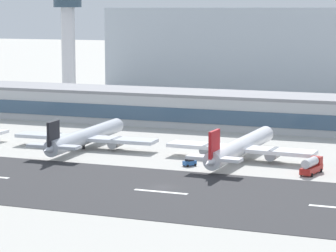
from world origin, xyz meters
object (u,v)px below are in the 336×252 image
Objects in this scene: service_baggage_tug_1 at (190,162)px; service_fuel_truck_2 at (312,165)px; terminal_building at (223,110)px; control_tower at (68,34)px; airliner_red_tail_gate_2 at (239,148)px; airliner_black_tail_gate_1 at (84,137)px; distant_hotel_block at (239,49)px.

service_fuel_truck_2 is (29.59, 1.35, 0.98)m from service_baggage_tug_1.
control_tower is at bearing 150.10° from terminal_building.
control_tower reaches higher than service_baggage_tug_1.
airliner_black_tail_gate_1 is at bearing 91.47° from airliner_red_tail_gate_2.
service_baggage_tug_1 is at bearing -50.29° from control_tower.
control_tower is 12.46× the size of service_baggage_tug_1.
terminal_building is 65.91m from service_baggage_tug_1.
terminal_building is 3.74× the size of airliner_black_tail_gate_1.
airliner_black_tail_gate_1 is 5.48× the size of service_fuel_truck_2.
airliner_black_tail_gate_1 is 65.30m from service_fuel_truck_2.
airliner_black_tail_gate_1 is at bearing 91.56° from service_fuel_truck_2.
control_tower is 0.88× the size of airliner_red_tail_gate_2.
service_baggage_tug_1 is 29.63m from service_fuel_truck_2.
service_fuel_truck_2 is at bearing -42.03° from control_tower.
distant_hotel_block is 188.71m from service_fuel_truck_2.
airliner_black_tail_gate_1 is 44.29m from airliner_red_tail_gate_2.
distant_hotel_block reaches higher than airliner_black_tail_gate_1.
control_tower is 85.76m from distant_hotel_block.
service_fuel_truck_2 is at bearing -112.72° from airliner_red_tail_gate_2.
airliner_red_tail_gate_2 is at bearing -74.16° from distant_hotel_block.
distant_hotel_block reaches higher than terminal_building.
airliner_black_tail_gate_1 is (2.81, -165.05, -16.00)m from distant_hotel_block.
terminal_building is at bearing -133.33° from service_baggage_tug_1.
airliner_red_tail_gate_2 is 14.14× the size of service_baggage_tug_1.
airliner_red_tail_gate_2 is (20.79, -53.86, -2.22)m from terminal_building.
airliner_black_tail_gate_1 is at bearing -59.94° from control_tower.
control_tower is at bearing -130.01° from distant_hotel_block.
terminal_building is at bearing -76.79° from distant_hotel_block.
control_tower is 0.91× the size of airliner_black_tail_gate_1.
airliner_black_tail_gate_1 is at bearing -89.03° from distant_hotel_block.
service_fuel_truck_2 is at bearing -69.03° from distant_hotel_block.
terminal_building is at bearing 43.60° from service_fuel_truck_2.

